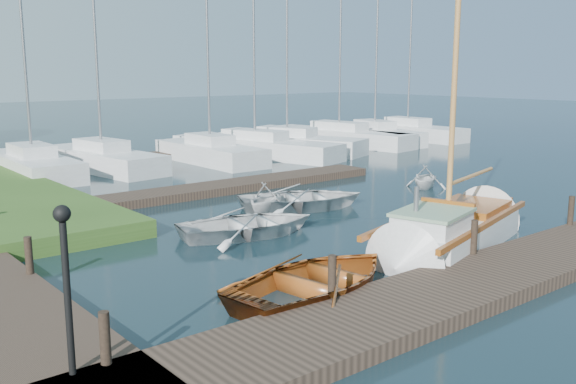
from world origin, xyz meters
TOP-DOWN VIEW (x-y plane):
  - ground at (0.00, 0.00)m, footprint 160.00×160.00m
  - near_dock at (0.00, -6.00)m, footprint 18.00×2.20m
  - far_dock at (2.00, 6.50)m, footprint 14.00×1.60m
  - pontoon at (10.00, 16.00)m, footprint 30.00×1.60m
  - mooring_post_0 at (-7.50, -5.00)m, footprint 0.16×0.16m
  - mooring_post_1 at (-3.00, -5.00)m, footprint 0.16×0.16m
  - mooring_post_2 at (1.50, -5.00)m, footprint 0.16×0.16m
  - mooring_post_3 at (6.00, -5.00)m, footprint 0.16×0.16m
  - mooring_post_4 at (-7.00, 0.00)m, footprint 0.16×0.16m
  - lamp_post at (-8.00, -5.00)m, footprint 0.24×0.24m
  - sailboat at (2.57, -3.62)m, footprint 7.41×3.77m
  - dinghy at (-2.63, -4.18)m, footprint 4.64×3.61m
  - tender_a at (-0.92, 0.62)m, footprint 4.44×3.62m
  - tender_b at (1.24, 2.63)m, footprint 2.69×2.58m
  - tender_c at (2.47, 2.30)m, footprint 4.98×4.37m
  - tender_d at (8.59, 2.12)m, footprint 2.47×2.34m
  - marina_boat_0 at (-2.32, 14.41)m, footprint 2.30×7.17m
  - marina_boat_1 at (0.75, 14.33)m, footprint 3.20×7.78m
  - marina_boat_2 at (5.86, 13.27)m, footprint 2.21×7.15m
  - marina_boat_3 at (8.91, 13.70)m, footprint 4.77×10.10m
  - marina_boat_4 at (11.33, 13.99)m, footprint 5.23×9.07m
  - marina_boat_5 at (16.02, 14.75)m, footprint 3.66×10.00m
  - marina_boat_6 at (18.47, 14.11)m, footprint 3.58×7.89m
  - marina_boat_7 at (21.86, 14.34)m, footprint 2.27×8.26m

SIDE VIEW (x-z plane):
  - ground at x=0.00m, z-range 0.00..0.00m
  - near_dock at x=0.00m, z-range 0.00..0.30m
  - far_dock at x=2.00m, z-range 0.00..0.30m
  - pontoon at x=10.00m, z-range 0.00..0.30m
  - sailboat at x=2.57m, z-range -4.57..5.26m
  - tender_a at x=-0.92m, z-range 0.00..0.81m
  - tender_c at x=2.47m, z-range 0.00..0.86m
  - dinghy at x=-2.63m, z-range 0.00..0.88m
  - tender_d at x=8.59m, z-range 0.00..1.02m
  - tender_b at x=1.24m, z-range 0.00..1.10m
  - marina_boat_6 at x=18.47m, z-range -3.97..5.08m
  - marina_boat_1 at x=0.75m, z-range -4.32..5.44m
  - marina_boat_4 at x=11.33m, z-range -5.03..6.16m
  - marina_boat_5 at x=16.02m, z-range -5.32..6.45m
  - marina_boat_7 at x=21.86m, z-range -5.33..6.48m
  - marina_boat_3 at x=8.91m, z-range -5.96..7.11m
  - marina_boat_0 at x=-2.32m, z-range -5.12..6.28m
  - marina_boat_2 at x=5.86m, z-range -5.25..6.42m
  - mooring_post_0 at x=-7.50m, z-range 0.30..1.10m
  - mooring_post_1 at x=-3.00m, z-range 0.30..1.10m
  - mooring_post_2 at x=1.50m, z-range 0.30..1.10m
  - mooring_post_3 at x=6.00m, z-range 0.30..1.10m
  - mooring_post_4 at x=-7.00m, z-range 0.30..1.10m
  - lamp_post at x=-8.00m, z-range 0.65..3.09m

